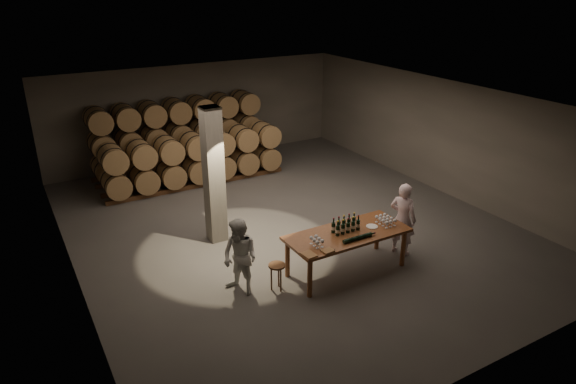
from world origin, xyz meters
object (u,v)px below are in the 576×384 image
tasting_table (347,237)px  person_woman (240,257)px  person_man (403,219)px  plate (372,226)px  notebook_near (328,251)px  bottle_cluster (346,226)px  stool (277,269)px

tasting_table → person_woman: (-2.26, 0.38, -0.01)m
person_man → person_woman: bearing=59.5°
tasting_table → plate: (0.61, -0.04, 0.11)m
tasting_table → plate: bearing=-3.4°
notebook_near → bottle_cluster: bearing=28.4°
notebook_near → stool: 1.09m
person_woman → notebook_near: bearing=36.7°
bottle_cluster → notebook_near: (-0.80, -0.52, -0.10)m
tasting_table → bottle_cluster: size_ratio=4.31×
person_man → person_woman: person_man is taller
person_man → notebook_near: bearing=76.3°
person_man → stool: bearing=63.2°
plate → bottle_cluster: bearing=169.2°
notebook_near → person_woman: bearing=146.0°
tasting_table → person_woman: 2.29m
stool → person_man: bearing=-1.7°
plate → person_man: size_ratio=0.15×
bottle_cluster → tasting_table: bearing=-96.5°
person_woman → plate: bearing=57.8°
tasting_table → plate: 0.62m
bottle_cluster → plate: bearing=-10.8°
bottle_cluster → stool: bottle_cluster is taller
plate → stool: size_ratio=0.44×
bottle_cluster → notebook_near: bearing=-146.9°
bottle_cluster → notebook_near: bottle_cluster is taller
notebook_near → person_woman: person_woman is taller
notebook_near → stool: bearing=140.7°
person_man → bottle_cluster: bearing=62.7°
tasting_table → person_man: size_ratio=1.55×
person_man → person_woman: 3.80m
stool → person_woman: 0.78m
notebook_near → person_woman: (-1.47, 0.82, -0.13)m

